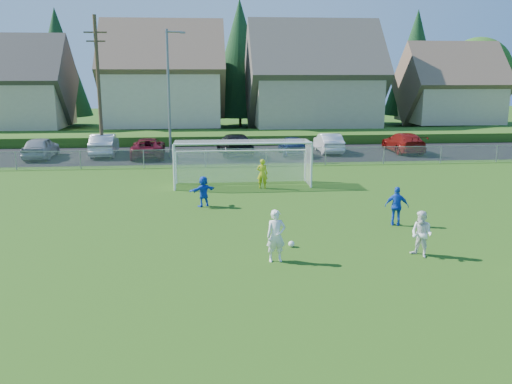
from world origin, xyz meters
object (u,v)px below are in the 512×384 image
Objects in this scene: player_blue_a at (397,206)px; goalkeeper at (262,174)px; player_white_a at (276,236)px; player_blue_b at (203,191)px; car_e at (292,145)px; car_b at (104,145)px; car_a at (41,148)px; car_f at (328,143)px; soccer_goal at (242,156)px; player_white_b at (421,234)px; car_g at (404,142)px; soccer_ball at (291,244)px; car_c at (148,148)px; car_d at (235,144)px.

goalkeeper is at bearing -39.72° from player_blue_a.
player_white_a is 8.07m from player_blue_b.
player_white_a is 1.10× the size of goalkeeper.
car_b is at bearing -4.01° from car_e.
car_a reaches higher than car_f.
player_white_b is at bearing -67.08° from soccer_goal.
goalkeeper is 0.21× the size of soccer_goal.
car_b is 0.94× the size of car_g.
player_blue_a is 1.01× the size of goalkeeper.
player_white_a is 0.34× the size of car_g.
car_c is (-7.15, 21.40, 0.59)m from soccer_ball.
soccer_ball is 0.05× the size of car_a.
player_white_a is 12.38m from soccer_goal.
goalkeeper is at bearing 73.75° from car_e.
car_d is (-5.01, 23.18, 0.01)m from player_white_b.
player_white_a reaches higher than player_white_b.
player_white_b is 23.97m from car_f.
player_blue_b is at bearing 67.02° from car_e.
car_f is 0.86× the size of car_g.
player_white_b is at bearing -6.69° from player_white_a.
goalkeeper reaches higher than soccer_ball.
car_a is at bearing -4.60° from car_c.
soccer_goal is (-1.01, 0.95, 0.83)m from goalkeeper.
car_g is (8.06, 23.45, -0.03)m from player_white_b.
car_b is 3.53m from car_c.
soccer_goal is at bearing 168.22° from player_white_b.
car_a is 18.29m from car_e.
player_white_a is 25.87m from car_b.
player_white_b is 24.79m from car_g.
goalkeeper reaches higher than player_white_b.
car_d reaches higher than goalkeeper.
soccer_ball is at bearing 111.46° from car_b.
car_g reaches higher than soccer_ball.
player_blue_b is at bearing -114.64° from soccer_goal.
soccer_ball is at bearing 105.68° from car_c.
player_blue_b is 0.27× the size of car_g.
car_d is at bearing 179.75° from car_a.
soccer_ball is 10.00m from goalkeeper.
car_b is at bearing 0.42° from car_f.
car_e is at bearing 171.85° from car_b.
player_blue_b is at bearing -171.02° from player_white_b.
player_white_b is 25.48m from car_c.
player_white_a is 26.83m from car_g.
car_d reaches higher than soccer_ball.
player_white_a is 0.38× the size of car_a.
car_e reaches higher than car_c.
player_blue_a reaches higher than car_c.
car_a is at bearing 114.53° from player_white_a.
car_a is 7.67m from car_c.
car_f is (2.98, 1.05, 0.01)m from car_e.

